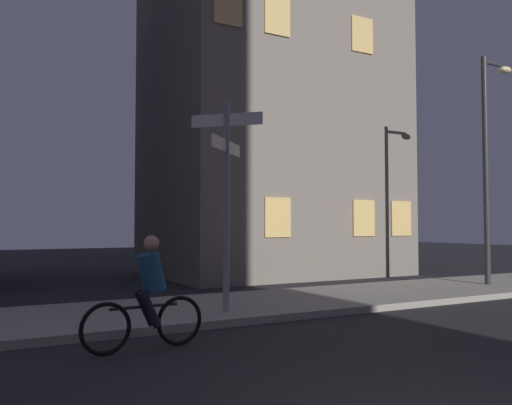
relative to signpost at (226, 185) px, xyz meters
name	(u,v)px	position (x,y,z in m)	size (l,w,h in m)	color
sidewalk_kerb	(158,313)	(-1.07, 0.79, -2.45)	(40.00, 3.37, 0.14)	gray
signpost	(226,185)	(0.00, 0.00, 0.00)	(1.16, 1.16, 4.00)	gray
street_lamp	(489,151)	(8.41, 0.55, 1.30)	(1.22, 0.28, 6.35)	#2D2D30
cyclist	(148,296)	(-2.11, -1.80, -1.77)	(1.82, 0.36, 1.61)	black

